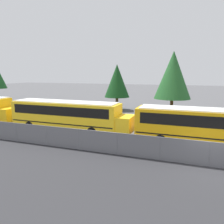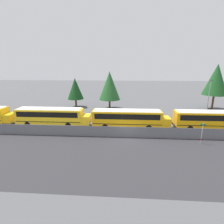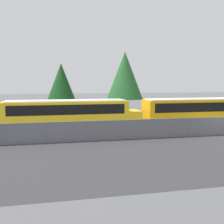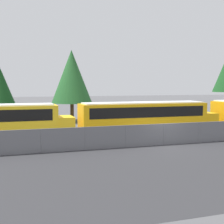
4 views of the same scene
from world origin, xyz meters
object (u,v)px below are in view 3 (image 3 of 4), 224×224
at_px(school_bus_2, 201,111).
at_px(tree_3, 125,76).
at_px(school_bus_1, 69,113).
at_px(tree_0, 61,82).

height_order(school_bus_2, tree_3, tree_3).
relative_size(school_bus_1, tree_0, 1.77).
xyz_separation_m(school_bus_1, tree_0, (0.44, 14.07, 2.79)).
bearing_deg(tree_0, tree_3, -8.69).
relative_size(school_bus_1, school_bus_2, 1.00).
bearing_deg(tree_0, school_bus_1, -91.81).
height_order(school_bus_1, tree_0, tree_0).
relative_size(tree_0, tree_3, 0.82).
height_order(school_bus_1, tree_3, tree_3).
bearing_deg(school_bus_1, school_bus_2, -1.62).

